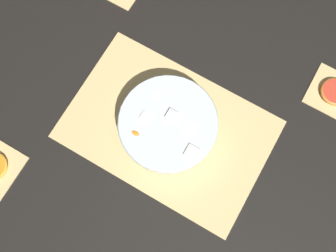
{
  "coord_description": "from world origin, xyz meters",
  "views": [
    {
      "loc": [
        -0.12,
        0.21,
        0.98
      ],
      "look_at": [
        0.0,
        0.0,
        0.03
      ],
      "focal_mm": 42.0,
      "sensor_mm": 36.0,
      "label": 1
    }
  ],
  "objects": [
    {
      "name": "bamboo_mat_center",
      "position": [
        0.0,
        0.0,
        0.0
      ],
      "size": [
        0.51,
        0.34,
        0.01
      ],
      "color": "#D6B775",
      "rests_on": "ground_plane"
    },
    {
      "name": "grapefruit_slice",
      "position": [
        -0.33,
        -0.3,
        0.01
      ],
      "size": [
        0.08,
        0.08,
        0.01
      ],
      "color": "red",
      "rests_on": "coaster_mat_near_left"
    },
    {
      "name": "ground_plane",
      "position": [
        0.0,
        0.0,
        0.0
      ],
      "size": [
        6.0,
        6.0,
        0.0
      ],
      "primitive_type": "plane",
      "color": "black"
    },
    {
      "name": "fruit_salad_bowl",
      "position": [
        -0.0,
        0.0,
        0.04
      ],
      "size": [
        0.25,
        0.25,
        0.07
      ],
      "color": "silver",
      "rests_on": "bamboo_mat_center"
    },
    {
      "name": "coaster_mat_near_left",
      "position": [
        -0.33,
        -0.3,
        0.0
      ],
      "size": [
        0.13,
        0.13,
        0.01
      ],
      "color": "#D6B775",
      "rests_on": "ground_plane"
    }
  ]
}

